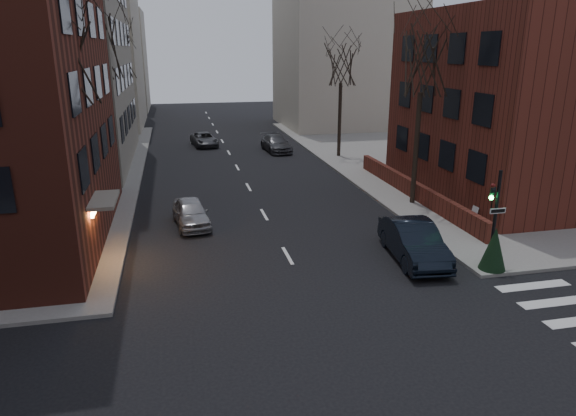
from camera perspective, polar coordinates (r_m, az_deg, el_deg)
The scene contains 20 objects.
sidewalk_far_right at distance 51.79m, azimuth 28.26°, elevation 5.61°, with size 44.00×44.00×0.15m, color gray.
building_right_brick at distance 34.78m, azimuth 25.22°, elevation 10.33°, with size 12.00×14.00×11.00m, color #5B231A.
low_wall_right at distance 31.84m, azimuth 13.72°, elevation 2.06°, with size 0.35×16.00×1.00m, color #5B231A.
building_distant_la at distance 64.38m, azimuth -22.81°, elevation 16.26°, with size 14.00×16.00×18.00m, color #B3AA97.
building_distant_ra at distance 61.69m, azimuth 6.23°, elevation 16.52°, with size 14.00×14.00×16.00m, color #B3AA97.
building_distant_lb at distance 80.98m, azimuth -19.18°, elevation 15.16°, with size 10.00×12.00×14.00m, color #B3AA97.
traffic_signal at distance 22.56m, azimuth 21.81°, elevation -1.65°, with size 0.76×0.44×4.00m.
tree_left_a at distance 22.92m, azimuth -24.13°, elevation 15.15°, with size 4.18×4.18×10.26m.
tree_left_b at distance 34.78m, azimuth -20.43°, elevation 16.54°, with size 4.40×4.40×10.80m.
tree_left_c at distance 48.71m, azimuth -18.21°, elevation 15.64°, with size 3.96×3.96×9.72m.
tree_right_a at distance 29.68m, azimuth 14.73°, elevation 15.37°, with size 3.96×3.96×9.72m.
tree_right_b at distance 42.67m, azimuth 5.94°, elevation 15.66°, with size 3.74×3.74×9.18m.
streetlamp_near at distance 31.07m, azimuth -19.33°, elevation 7.98°, with size 0.36×0.36×6.28m.
streetlamp_far at distance 50.85m, azimuth -16.93°, elevation 11.49°, with size 0.36×0.36×6.28m.
parked_sedan at distance 22.74m, azimuth 13.79°, elevation -3.62°, with size 1.76×5.04×1.66m, color black.
car_lane_silver at distance 26.82m, azimuth -10.73°, elevation -0.52°, with size 1.62×4.03×1.37m, color #95969A.
car_lane_gray at distance 45.78m, azimuth -1.33°, elevation 7.18°, with size 1.97×4.85×1.41m, color #3D3E42.
car_lane_far at distance 49.03m, azimuth -9.29°, elevation 7.54°, with size 2.06×4.47×1.24m, color #414246.
sandwich_board at distance 28.27m, azimuth 20.24°, elevation -0.63°, with size 0.37×0.52×0.84m, color silver.
evergreen_shrub at distance 22.37m, azimuth 21.92°, elevation -4.19°, with size 1.07×1.07×1.78m, color black.
Camera 1 is at (-4.52, -8.52, 8.76)m, focal length 32.00 mm.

